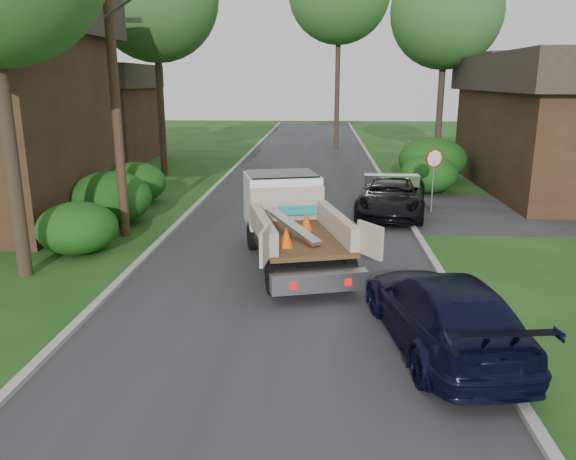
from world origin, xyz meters
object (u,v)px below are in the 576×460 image
Objects in this scene: tree_right_far at (446,12)px; flatbed_truck at (288,215)px; stop_sign at (434,167)px; utility_pole at (114,73)px; black_pickup at (392,196)px; house_left_far at (88,112)px; navy_suv at (443,311)px.

tree_right_far is 1.80× the size of flatbed_truck.
stop_sign is 0.22× the size of tree_right_far.
utility_pole reaches higher than black_pickup.
tree_right_far reaches higher than utility_pole.
utility_pole is at bearing -130.84° from tree_right_far.
stop_sign is 11.91m from utility_pole.
house_left_far is 23.31m from flatbed_truck.
utility_pole is at bearing -159.38° from stop_sign.
house_left_far is 21.94m from black_pickup.
tree_right_far reaches higher than house_left_far.
house_left_far is 21.78m from tree_right_far.
black_pickup is 1.04× the size of navy_suv.
navy_suv is at bearing -81.99° from black_pickup.
stop_sign is 0.39× the size of flatbed_truck.
utility_pole is 1.99× the size of navy_suv.
stop_sign reaches higher than navy_suv.
stop_sign reaches higher than black_pickup.
black_pickup is (17.10, -13.54, -2.32)m from house_left_far.
utility_pole is at bearing 146.70° from flatbed_truck.
house_left_far is (-18.70, 13.00, 1.27)m from stop_sign.
utility_pole is 1.57× the size of flatbed_truck.
utility_pole is 0.87× the size of tree_right_far.
tree_right_far reaches higher than stop_sign.
navy_suv is at bearing -55.61° from house_left_far.
black_pickup is at bearing -161.24° from stop_sign.
flatbed_truck reaches higher than black_pickup.
black_pickup is (3.60, 5.37, -0.50)m from flatbed_truck.
stop_sign is 7.89m from flatbed_truck.
flatbed_truck is at bearing -114.07° from black_pickup.
flatbed_truck is at bearing -131.30° from stop_sign.
stop_sign is 1.99m from black_pickup.
flatbed_truck is 1.22× the size of black_pickup.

